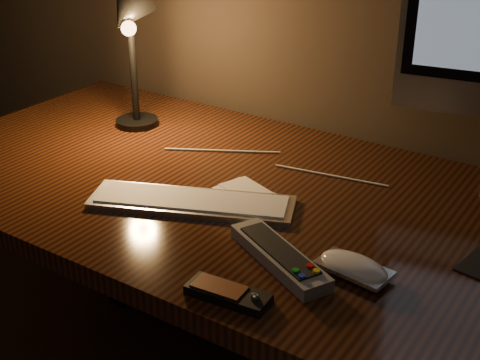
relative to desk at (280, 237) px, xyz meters
The scene contains 8 objects.
desk is the anchor object (origin of this frame).
keyboard 0.24m from the desk, 118.08° to the right, with size 0.39×0.11×0.01m, color silver.
mouse 0.38m from the desk, 40.77° to the right, with size 0.12×0.06×0.02m, color white.
media_remote 0.43m from the desk, 71.10° to the right, with size 0.13×0.06×0.02m.
tv_remote 0.33m from the desk, 60.75° to the right, with size 0.23×0.15×0.03m.
papers 0.16m from the desk, 116.93° to the right, with size 0.12×0.08×0.01m, color white.
desk_lamp 0.58m from the desk, behind, with size 0.16×0.18×0.35m.
cable 0.16m from the desk, 134.40° to the left, with size 0.00×0.00×0.51m, color white.
Camera 1 is at (0.61, 0.86, 1.35)m, focal length 50.00 mm.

